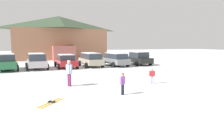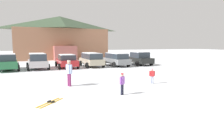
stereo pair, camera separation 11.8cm
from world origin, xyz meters
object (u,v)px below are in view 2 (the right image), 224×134
Objects in this scene: ski_lodge at (60,37)px; parked_beige_suv at (91,59)px; parked_silver_wagon at (37,61)px; parked_grey_wagon at (116,59)px; parked_red_sedan at (67,61)px; pair_of_skis at (50,102)px; skier_child_in_red_jacket at (152,75)px; parked_black_sedan at (139,58)px; skier_adult_in_blue_parka at (69,72)px; parked_green_coupe at (7,62)px; skier_child_in_purple_jacket at (122,83)px.

ski_lodge is 3.40× the size of parked_beige_suv.
parked_silver_wagon reaches higher than parked_grey_wagon.
parked_red_sedan is 3.15× the size of pair_of_skis.
skier_child_in_red_jacket is (1.16, -11.75, -0.31)m from parked_beige_suv.
ski_lodge is 16.34m from parked_beige_suv.
parked_black_sedan reaches higher than pair_of_skis.
parked_black_sedan is (12.44, 0.10, -0.06)m from parked_silver_wagon.
parked_beige_suv is at bearing 95.62° from skier_child_in_red_jacket.
parked_black_sedan is at bearing 44.15° from skier_adult_in_blue_parka.
skier_adult_in_blue_parka is (-10.57, -10.26, 0.09)m from parked_black_sedan.
skier_child_in_purple_jacket is at bearing -62.17° from parked_green_coupe.
parked_red_sedan is 13.57m from skier_child_in_purple_jacket.
parked_beige_suv is (1.87, -15.93, -3.10)m from ski_lodge.
parked_red_sedan is 9.30m from parked_black_sedan.
parked_silver_wagon is 3.57× the size of skier_child_in_purple_jacket.
ski_lodge is 14.16× the size of skier_child_in_purple_jacket.
parked_black_sedan reaches higher than parked_grey_wagon.
parked_black_sedan is 2.70× the size of skier_adult_in_blue_parka.
parked_beige_suv is 15.08m from pair_of_skis.
ski_lodge is 11.24× the size of pair_of_skis.
parked_grey_wagon is at bearing 80.59° from skier_child_in_red_jacket.
skier_child_in_red_jacket is 0.71× the size of pair_of_skis.
skier_child_in_red_jacket is 0.90× the size of skier_child_in_purple_jacket.
parked_green_coupe is 9.04m from parked_beige_suv.
parked_green_coupe is 15.35m from parked_black_sedan.
parked_beige_suv is at bearing 82.00° from skier_child_in_purple_jacket.
skier_child_in_purple_jacket is at bearing -121.49° from parked_black_sedan.
skier_child_in_red_jacket is at bearing 33.10° from skier_child_in_purple_jacket.
parked_green_coupe is 3.28× the size of pair_of_skis.
skier_adult_in_blue_parka is at bearing -64.90° from parked_green_coupe.
ski_lodge is 3.97× the size of parked_silver_wagon.
parked_green_coupe is 6.05m from parked_red_sedan.
parked_black_sedan is at bearing 58.51° from skier_child_in_purple_jacket.
parked_beige_suv is at bearing -83.29° from ski_lodge.
parked_grey_wagon is at bearing 54.22° from skier_adult_in_blue_parka.
parked_beige_suv is 4.62× the size of skier_child_in_red_jacket.
parked_silver_wagon is at bearing 92.03° from pair_of_skis.
ski_lodge is 29.88m from skier_child_in_purple_jacket.
skier_child_in_purple_jacket is 0.70× the size of skier_adult_in_blue_parka.
ski_lodge is at bearing 86.09° from parked_red_sedan.
parked_beige_suv is at bearing 2.01° from parked_green_coupe.
skier_child_in_purple_jacket is at bearing -110.44° from parked_grey_wagon.
parked_red_sedan is at bearing 0.85° from parked_green_coupe.
parked_beige_suv is 11.81m from skier_child_in_red_jacket.
ski_lodge is 15.73× the size of skier_child_in_red_jacket.
ski_lodge is at bearing 66.23° from parked_green_coupe.
skier_child_in_purple_jacket is at bearing -72.67° from parked_silver_wagon.
parked_red_sedan is at bearing 109.74° from skier_child_in_red_jacket.
skier_child_in_purple_jacket is (-4.96, -13.31, -0.22)m from parked_grey_wagon.
parked_silver_wagon is 13.63m from pair_of_skis.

